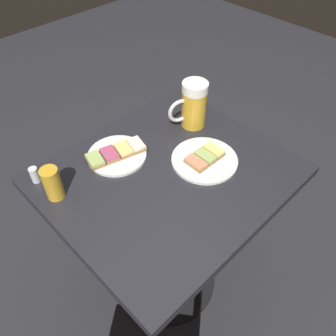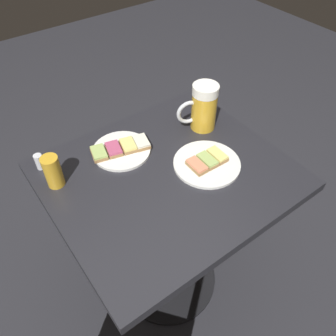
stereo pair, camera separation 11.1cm
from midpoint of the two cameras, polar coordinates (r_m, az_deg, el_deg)
ground_plane at (r=1.72m, az=-1.93°, el=-17.90°), size 6.00×6.00×0.00m
cafe_table at (r=1.25m, az=-2.55°, el=-6.19°), size 0.67×0.76×0.73m
plate_near at (r=1.15m, az=3.36°, el=1.35°), size 0.22×0.22×0.03m
plate_far at (r=1.19m, az=-11.11°, el=2.17°), size 0.20×0.21×0.03m
beer_mug at (r=1.26m, az=1.61°, el=10.31°), size 0.09×0.15×0.17m
beer_glass_small at (r=1.09m, az=-21.38°, el=-2.55°), size 0.05×0.05×0.11m
salt_shaker at (r=1.17m, az=-23.75°, el=-1.18°), size 0.03×0.03×0.05m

